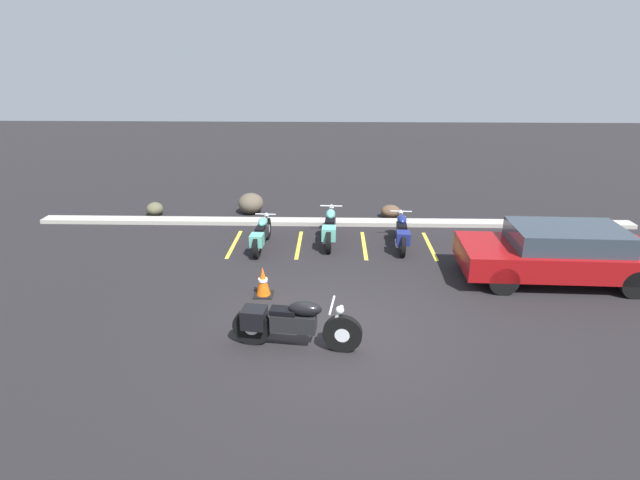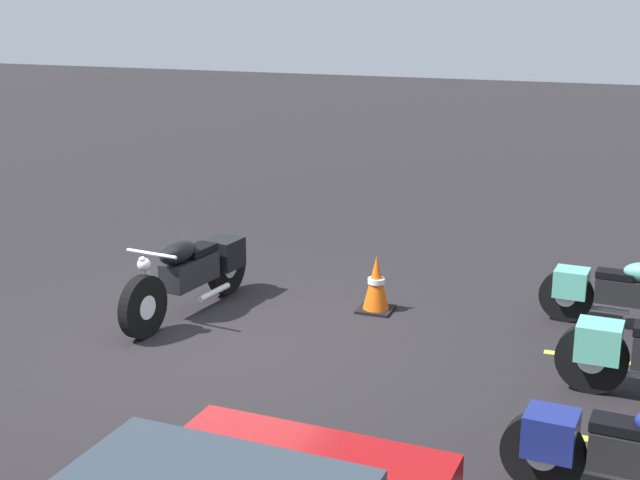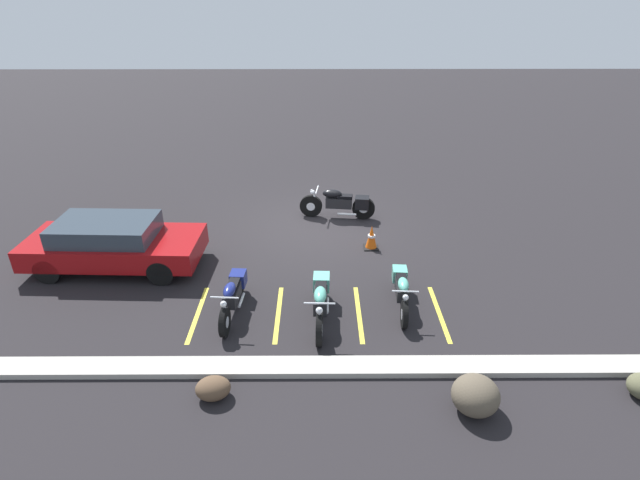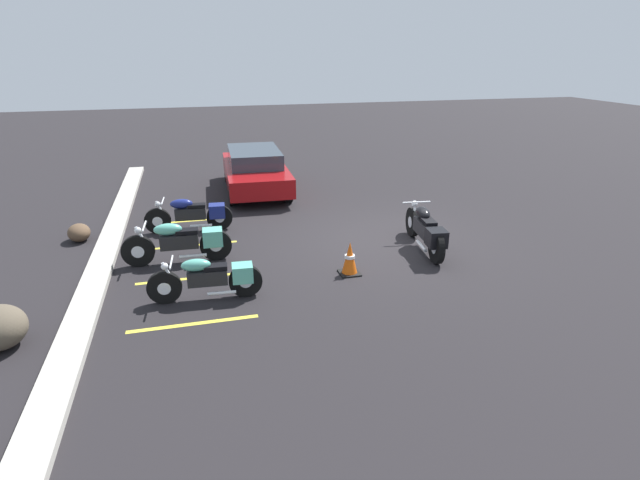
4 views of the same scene
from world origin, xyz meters
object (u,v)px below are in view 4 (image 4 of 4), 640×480
Objects in this scene: landscape_rock_2 at (79,233)px; motorcycle_black_featured at (426,230)px; traffic_cone at (350,259)px; parked_bike_0 at (211,278)px; parked_bike_2 at (193,214)px; car_red at (255,169)px; parked_bike_1 at (183,242)px.

motorcycle_black_featured is at bearing -108.79° from landscape_rock_2.
motorcycle_black_featured is 2.13m from traffic_cone.
parked_bike_2 is (3.73, 0.23, 0.02)m from parked_bike_0.
motorcycle_black_featured is 7.94m from landscape_rock_2.
motorcycle_black_featured is 6.57m from car_red.
motorcycle_black_featured reaches higher than landscape_rock_2.
traffic_cone is at bearing -120.87° from landscape_rock_2.
motorcycle_black_featured is 4.82m from parked_bike_0.
parked_bike_1 is at bearing 86.48° from parked_bike_2.
landscape_rock_2 is (2.55, 7.51, -0.28)m from motorcycle_black_featured.
car_red reaches higher than parked_bike_2.
parked_bike_0 reaches higher than landscape_rock_2.
parked_bike_2 reaches higher than landscape_rock_2.
motorcycle_black_featured is at bearing 156.12° from parked_bike_2.
landscape_rock_2 is at bearing -49.06° from parked_bike_0.
car_red is 7.07× the size of landscape_rock_2.
landscape_rock_2 is (1.90, 2.35, -0.26)m from parked_bike_1.
landscape_rock_2 is at bearing -52.00° from car_red.
parked_bike_1 reaches higher than parked_bike_0.
parked_bike_1 reaches higher than landscape_rock_2.
traffic_cone is (-0.75, 1.98, -0.17)m from motorcycle_black_featured.
car_red is at bearing -53.97° from landscape_rock_2.
landscape_rock_2 is at bearing -36.75° from parked_bike_1.
motorcycle_black_featured reaches higher than parked_bike_2.
parked_bike_2 is at bearing -89.56° from landscape_rock_2.
traffic_cone reaches higher than landscape_rock_2.
motorcycle_black_featured reaches higher than parked_bike_1.
motorcycle_black_featured is 1.04× the size of parked_bike_1.
motorcycle_black_featured is at bearing -69.33° from traffic_cone.
parked_bike_1 reaches higher than traffic_cone.
parked_bike_1 is 0.51× the size of car_red.
motorcycle_black_featured is 0.53× the size of car_red.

